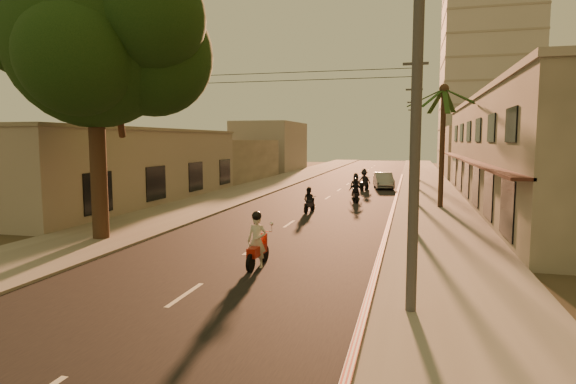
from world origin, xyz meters
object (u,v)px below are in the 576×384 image
at_px(palm_tree, 444,96).
at_px(scooter_red, 257,243).
at_px(scooter_mid_b, 355,191).
at_px(scooter_far_a, 356,187).
at_px(scooter_far_b, 364,180).
at_px(scooter_mid_a, 309,201).
at_px(broadleaf_tree, 103,43).
at_px(parked_car, 384,181).

bearing_deg(palm_tree, scooter_red, -112.70).
relative_size(scooter_red, scooter_mid_b, 1.16).
height_order(scooter_far_a, scooter_far_b, scooter_far_b).
bearing_deg(scooter_far_b, scooter_far_a, -76.59).
height_order(palm_tree, scooter_red, palm_tree).
bearing_deg(scooter_mid_a, scooter_mid_b, 78.37).
bearing_deg(scooter_far_a, broadleaf_tree, -116.01).
relative_size(broadleaf_tree, scooter_mid_a, 7.56).
distance_m(scooter_red, scooter_mid_b, 18.46).
relative_size(palm_tree, scooter_far_b, 4.25).
distance_m(palm_tree, scooter_mid_b, 8.70).
bearing_deg(broadleaf_tree, palm_tree, 43.48).
distance_m(scooter_mid_a, scooter_mid_b, 5.89).
xyz_separation_m(scooter_far_b, parked_car, (1.54, 2.35, -0.16)).
height_order(scooter_mid_b, scooter_far_b, scooter_far_b).
xyz_separation_m(broadleaf_tree, scooter_far_b, (8.79, 23.98, -7.59)).
bearing_deg(scooter_mid_b, scooter_red, -108.23).
bearing_deg(broadleaf_tree, scooter_red, -19.79).
bearing_deg(scooter_far_b, scooter_mid_b, -73.76).
distance_m(scooter_mid_b, scooter_far_b, 8.32).
bearing_deg(scooter_far_b, parked_car, 71.81).
bearing_deg(scooter_far_a, scooter_far_b, 87.18).
relative_size(broadleaf_tree, palm_tree, 1.48).
distance_m(scooter_mid_a, scooter_far_a, 8.72).
xyz_separation_m(palm_tree, scooter_far_a, (-5.97, 4.85, -6.31)).
bearing_deg(scooter_red, palm_tree, 69.95).
xyz_separation_m(broadleaf_tree, scooter_mid_a, (6.77, 10.19, -7.76)).
height_order(palm_tree, scooter_mid_a, palm_tree).
relative_size(scooter_mid_a, scooter_far_a, 0.83).
distance_m(scooter_mid_a, scooter_far_b, 13.94).
bearing_deg(parked_car, scooter_far_b, -132.62).
xyz_separation_m(scooter_red, scooter_far_b, (1.13, 26.74, 0.03)).
xyz_separation_m(broadleaf_tree, palm_tree, (14.61, 13.86, -1.33)).
xyz_separation_m(broadleaf_tree, scooter_mid_b, (8.97, 15.66, -7.69)).
relative_size(scooter_mid_b, parked_car, 0.38).
xyz_separation_m(broadleaf_tree, scooter_red, (7.66, -2.76, -7.62)).
bearing_deg(scooter_far_a, scooter_red, -93.83).
height_order(broadleaf_tree, scooter_mid_a, broadleaf_tree).
bearing_deg(scooter_mid_b, parked_car, 68.56).
height_order(broadleaf_tree, scooter_red, broadleaf_tree).
bearing_deg(broadleaf_tree, parked_car, 68.59).
bearing_deg(scooter_mid_a, scooter_far_a, 87.85).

